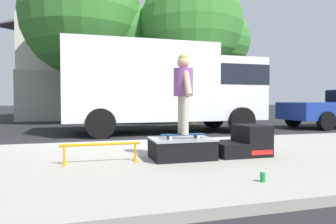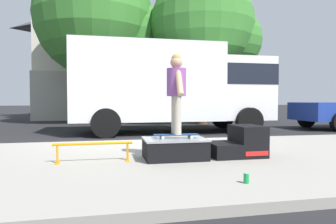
{
  "view_description": "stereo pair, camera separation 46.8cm",
  "coord_description": "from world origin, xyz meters",
  "px_view_note": "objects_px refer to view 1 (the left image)",
  "views": [
    {
      "loc": [
        -0.89,
        -8.03,
        1.12
      ],
      "look_at": [
        0.97,
        -1.36,
        0.86
      ],
      "focal_mm": 31.89,
      "sensor_mm": 36.0,
      "label": 1
    },
    {
      "loc": [
        -0.44,
        -8.14,
        1.12
      ],
      "look_at": [
        0.97,
        -1.36,
        0.86
      ],
      "focal_mm": 31.89,
      "sensor_mm": 36.0,
      "label": 2
    }
  ],
  "objects_px": {
    "skater_kid": "(183,87)",
    "street_tree_neighbour": "(89,20)",
    "kicker_ramp": "(244,143)",
    "skateboard": "(183,135)",
    "grind_rail": "(101,148)",
    "street_tree_main": "(197,30)",
    "skate_box": "(182,148)",
    "box_truck": "(167,85)",
    "soda_can": "(263,177)"
  },
  "relations": [
    {
      "from": "skater_kid",
      "to": "street_tree_neighbour",
      "type": "bearing_deg",
      "value": 97.67
    },
    {
      "from": "kicker_ramp",
      "to": "skateboard",
      "type": "distance_m",
      "value": 1.19
    },
    {
      "from": "grind_rail",
      "to": "street_tree_main",
      "type": "height_order",
      "value": "street_tree_main"
    },
    {
      "from": "skateboard",
      "to": "street_tree_main",
      "type": "relative_size",
      "value": 0.11
    },
    {
      "from": "street_tree_neighbour",
      "to": "street_tree_main",
      "type": "bearing_deg",
      "value": -17.16
    },
    {
      "from": "skate_box",
      "to": "box_truck",
      "type": "bearing_deg",
      "value": 77.31
    },
    {
      "from": "skate_box",
      "to": "street_tree_main",
      "type": "height_order",
      "value": "street_tree_main"
    },
    {
      "from": "soda_can",
      "to": "kicker_ramp",
      "type": "bearing_deg",
      "value": 67.14
    },
    {
      "from": "skater_kid",
      "to": "soda_can",
      "type": "distance_m",
      "value": 2.12
    },
    {
      "from": "skate_box",
      "to": "box_truck",
      "type": "distance_m",
      "value": 5.65
    },
    {
      "from": "skater_kid",
      "to": "street_tree_main",
      "type": "relative_size",
      "value": 0.19
    },
    {
      "from": "street_tree_neighbour",
      "to": "skate_box",
      "type": "bearing_deg",
      "value": -82.52
    },
    {
      "from": "kicker_ramp",
      "to": "grind_rail",
      "type": "distance_m",
      "value": 2.58
    },
    {
      "from": "skater_kid",
      "to": "street_tree_neighbour",
      "type": "xyz_separation_m",
      "value": [
        -1.38,
        10.28,
        3.69
      ]
    },
    {
      "from": "kicker_ramp",
      "to": "skateboard",
      "type": "relative_size",
      "value": 1.21
    },
    {
      "from": "skater_kid",
      "to": "grind_rail",
      "type": "bearing_deg",
      "value": -179.98
    },
    {
      "from": "skater_kid",
      "to": "box_truck",
      "type": "bearing_deg",
      "value": 77.61
    },
    {
      "from": "skateboard",
      "to": "street_tree_main",
      "type": "distance_m",
      "value": 10.27
    },
    {
      "from": "box_truck",
      "to": "street_tree_main",
      "type": "height_order",
      "value": "street_tree_main"
    },
    {
      "from": "box_truck",
      "to": "street_tree_main",
      "type": "bearing_deg",
      "value": 54.33
    },
    {
      "from": "skater_kid",
      "to": "box_truck",
      "type": "height_order",
      "value": "box_truck"
    },
    {
      "from": "skate_box",
      "to": "street_tree_neighbour",
      "type": "xyz_separation_m",
      "value": [
        -1.35,
        10.29,
        4.74
      ]
    },
    {
      "from": "street_tree_main",
      "to": "kicker_ramp",
      "type": "bearing_deg",
      "value": -105.55
    },
    {
      "from": "kicker_ramp",
      "to": "soda_can",
      "type": "distance_m",
      "value": 1.84
    },
    {
      "from": "grind_rail",
      "to": "skater_kid",
      "type": "xyz_separation_m",
      "value": [
        1.4,
        0.0,
        1.0
      ]
    },
    {
      "from": "skater_kid",
      "to": "street_tree_main",
      "type": "bearing_deg",
      "value": 67.51
    },
    {
      "from": "skate_box",
      "to": "skateboard",
      "type": "distance_m",
      "value": 0.22
    },
    {
      "from": "skater_kid",
      "to": "soda_can",
      "type": "relative_size",
      "value": 10.99
    },
    {
      "from": "soda_can",
      "to": "skate_box",
      "type": "bearing_deg",
      "value": 106.54
    },
    {
      "from": "kicker_ramp",
      "to": "street_tree_main",
      "type": "bearing_deg",
      "value": 74.45
    },
    {
      "from": "grind_rail",
      "to": "soda_can",
      "type": "xyz_separation_m",
      "value": [
        1.87,
        -1.7,
        -0.17
      ]
    },
    {
      "from": "skate_box",
      "to": "street_tree_main",
      "type": "distance_m",
      "value": 10.38
    },
    {
      "from": "grind_rail",
      "to": "box_truck",
      "type": "relative_size",
      "value": 0.18
    },
    {
      "from": "box_truck",
      "to": "street_tree_neighbour",
      "type": "distance_m",
      "value": 6.5
    },
    {
      "from": "box_truck",
      "to": "street_tree_main",
      "type": "relative_size",
      "value": 0.96
    },
    {
      "from": "skate_box",
      "to": "kicker_ramp",
      "type": "relative_size",
      "value": 1.11
    },
    {
      "from": "skateboard",
      "to": "street_tree_neighbour",
      "type": "distance_m",
      "value": 11.31
    },
    {
      "from": "grind_rail",
      "to": "skateboard",
      "type": "bearing_deg",
      "value": 0.02
    },
    {
      "from": "soda_can",
      "to": "street_tree_main",
      "type": "bearing_deg",
      "value": 73.22
    },
    {
      "from": "grind_rail",
      "to": "box_truck",
      "type": "height_order",
      "value": "box_truck"
    },
    {
      "from": "kicker_ramp",
      "to": "street_tree_neighbour",
      "type": "relative_size",
      "value": 0.12
    },
    {
      "from": "skater_kid",
      "to": "street_tree_main",
      "type": "xyz_separation_m",
      "value": [
        3.61,
        8.73,
        3.2
      ]
    },
    {
      "from": "kicker_ramp",
      "to": "street_tree_neighbour",
      "type": "height_order",
      "value": "street_tree_neighbour"
    },
    {
      "from": "skate_box",
      "to": "kicker_ramp",
      "type": "distance_m",
      "value": 1.21
    },
    {
      "from": "skateboard",
      "to": "skater_kid",
      "type": "height_order",
      "value": "skater_kid"
    },
    {
      "from": "kicker_ramp",
      "to": "skate_box",
      "type": "bearing_deg",
      "value": 179.98
    },
    {
      "from": "street_tree_main",
      "to": "skate_box",
      "type": "bearing_deg",
      "value": -112.64
    },
    {
      "from": "kicker_ramp",
      "to": "grind_rail",
      "type": "height_order",
      "value": "kicker_ramp"
    },
    {
      "from": "kicker_ramp",
      "to": "street_tree_neighbour",
      "type": "xyz_separation_m",
      "value": [
        -2.56,
        10.29,
        4.7
      ]
    },
    {
      "from": "skate_box",
      "to": "kicker_ramp",
      "type": "bearing_deg",
      "value": -0.02
    }
  ]
}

